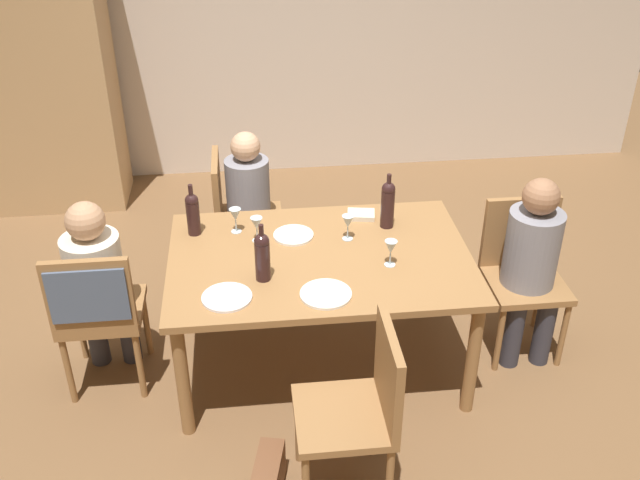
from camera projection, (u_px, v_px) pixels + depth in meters
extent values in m
plane|color=brown|center=(320.00, 360.00, 4.32)|extent=(10.00, 10.00, 0.00)
cube|color=beige|center=(283.00, 17.00, 5.98)|extent=(6.40, 0.12, 2.70)
cube|color=tan|center=(39.00, 78.00, 5.57)|extent=(1.10, 0.56, 2.10)
cube|color=olive|center=(320.00, 259.00, 3.95)|extent=(1.65, 1.11, 0.04)
cylinder|color=olive|center=(183.00, 381.00, 3.66)|extent=(0.07, 0.07, 0.70)
cylinder|color=olive|center=(473.00, 359.00, 3.80)|extent=(0.07, 0.07, 0.70)
cylinder|color=olive|center=(191.00, 274.00, 4.49)|extent=(0.07, 0.07, 0.70)
cylinder|color=olive|center=(428.00, 260.00, 4.63)|extent=(0.07, 0.07, 0.70)
cylinder|color=olive|center=(563.00, 335.00, 4.18)|extent=(0.04, 0.04, 0.44)
cylinder|color=olive|center=(499.00, 339.00, 4.14)|extent=(0.04, 0.04, 0.44)
cylinder|color=olive|center=(539.00, 297.00, 4.51)|extent=(0.04, 0.04, 0.44)
cylinder|color=olive|center=(479.00, 301.00, 4.47)|extent=(0.04, 0.04, 0.44)
cube|color=olive|center=(526.00, 284.00, 4.20)|extent=(0.44, 0.44, 0.04)
cube|color=olive|center=(520.00, 231.00, 4.25)|extent=(0.44, 0.04, 0.44)
cylinder|color=olive|center=(277.00, 235.00, 5.15)|extent=(0.04, 0.04, 0.44)
cylinder|color=olive|center=(281.00, 264.00, 4.83)|extent=(0.04, 0.04, 0.44)
cylinder|color=olive|center=(224.00, 238.00, 5.12)|extent=(0.04, 0.04, 0.44)
cylinder|color=olive|center=(224.00, 267.00, 4.79)|extent=(0.04, 0.04, 0.44)
cube|color=olive|center=(250.00, 220.00, 4.85)|extent=(0.44, 0.44, 0.04)
cube|color=olive|center=(217.00, 190.00, 4.71)|extent=(0.04, 0.44, 0.44)
cylinder|color=olive|center=(80.00, 328.00, 4.24)|extent=(0.04, 0.04, 0.44)
cylinder|color=olive|center=(146.00, 323.00, 4.28)|extent=(0.04, 0.04, 0.44)
cylinder|color=olive|center=(68.00, 371.00, 3.92)|extent=(0.04, 0.04, 0.44)
cylinder|color=olive|center=(140.00, 365.00, 3.95)|extent=(0.04, 0.04, 0.44)
cube|color=olive|center=(102.00, 312.00, 3.97)|extent=(0.44, 0.44, 0.04)
cube|color=olive|center=(89.00, 297.00, 3.68)|extent=(0.44, 0.04, 0.44)
cube|color=#4C5B75|center=(89.00, 294.00, 3.67)|extent=(0.40, 0.07, 0.31)
cylinder|color=olive|center=(299.00, 428.00, 3.56)|extent=(0.04, 0.04, 0.44)
cylinder|color=olive|center=(375.00, 421.00, 3.59)|extent=(0.04, 0.04, 0.44)
cube|color=olive|center=(343.00, 417.00, 3.29)|extent=(0.44, 0.44, 0.04)
cube|color=olive|center=(389.00, 373.00, 3.18)|extent=(0.04, 0.44, 0.44)
cylinder|color=#33333D|center=(544.00, 330.00, 4.21)|extent=(0.11, 0.11, 0.46)
cylinder|color=#33333D|center=(513.00, 332.00, 4.19)|extent=(0.11, 0.11, 0.46)
cylinder|color=gray|center=(532.00, 250.00, 4.08)|extent=(0.31, 0.31, 0.47)
sphere|color=#996B4C|center=(541.00, 197.00, 3.91)|extent=(0.20, 0.20, 0.20)
cylinder|color=#33333D|center=(270.00, 242.00, 5.05)|extent=(0.11, 0.11, 0.46)
cylinder|color=#33333D|center=(271.00, 255.00, 4.91)|extent=(0.11, 0.11, 0.46)
cylinder|color=gray|center=(248.00, 191.00, 4.74)|extent=(0.29, 0.29, 0.44)
sphere|color=tan|center=(245.00, 147.00, 4.57)|extent=(0.19, 0.19, 0.19)
cylinder|color=#33333D|center=(96.00, 330.00, 4.20)|extent=(0.11, 0.11, 0.46)
cylinder|color=#33333D|center=(128.00, 328.00, 4.22)|extent=(0.11, 0.11, 0.46)
cylinder|color=beige|center=(96.00, 276.00, 3.85)|extent=(0.31, 0.31, 0.47)
sphere|color=tan|center=(85.00, 221.00, 3.68)|extent=(0.20, 0.20, 0.20)
cylinder|color=black|center=(387.00, 209.00, 4.16)|extent=(0.08, 0.08, 0.23)
sphere|color=black|center=(389.00, 189.00, 4.10)|extent=(0.08, 0.08, 0.08)
cylinder|color=black|center=(389.00, 181.00, 4.07)|extent=(0.03, 0.03, 0.08)
cylinder|color=black|center=(193.00, 218.00, 4.10)|extent=(0.08, 0.08, 0.20)
sphere|color=black|center=(192.00, 200.00, 4.04)|extent=(0.08, 0.08, 0.08)
cylinder|color=black|center=(191.00, 192.00, 4.01)|extent=(0.03, 0.03, 0.09)
cylinder|color=black|center=(263.00, 261.00, 3.70)|extent=(0.08, 0.08, 0.21)
sphere|color=black|center=(262.00, 241.00, 3.63)|extent=(0.08, 0.08, 0.08)
cylinder|color=black|center=(261.00, 232.00, 3.61)|extent=(0.03, 0.03, 0.08)
cylinder|color=silver|center=(390.00, 265.00, 3.86)|extent=(0.06, 0.06, 0.00)
cylinder|color=silver|center=(390.00, 259.00, 3.84)|extent=(0.01, 0.01, 0.07)
cone|color=silver|center=(391.00, 247.00, 3.81)|extent=(0.07, 0.07, 0.07)
cylinder|color=silver|center=(348.00, 239.00, 4.10)|extent=(0.06, 0.06, 0.00)
cylinder|color=silver|center=(348.00, 233.00, 4.08)|extent=(0.01, 0.01, 0.07)
cone|color=silver|center=(348.00, 222.00, 4.04)|extent=(0.07, 0.07, 0.07)
cylinder|color=silver|center=(257.00, 240.00, 4.08)|extent=(0.06, 0.06, 0.00)
cylinder|color=silver|center=(257.00, 235.00, 4.06)|extent=(0.01, 0.01, 0.07)
cone|color=silver|center=(257.00, 224.00, 4.02)|extent=(0.07, 0.07, 0.07)
cylinder|color=silver|center=(236.00, 231.00, 4.16)|extent=(0.06, 0.06, 0.00)
cylinder|color=silver|center=(236.00, 226.00, 4.15)|extent=(0.01, 0.01, 0.07)
cone|color=silver|center=(235.00, 215.00, 4.11)|extent=(0.07, 0.07, 0.07)
cylinder|color=white|center=(293.00, 235.00, 4.12)|extent=(0.23, 0.23, 0.01)
cylinder|color=white|center=(326.00, 294.00, 3.62)|extent=(0.26, 0.26, 0.01)
cylinder|color=white|center=(227.00, 297.00, 3.60)|extent=(0.25, 0.25, 0.01)
cube|color=beige|center=(361.00, 215.00, 4.31)|extent=(0.18, 0.15, 0.03)
cube|color=brown|center=(269.00, 476.00, 3.44)|extent=(0.18, 0.30, 0.22)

